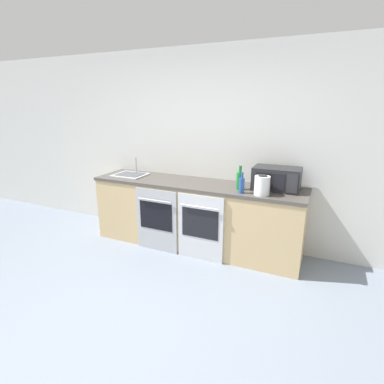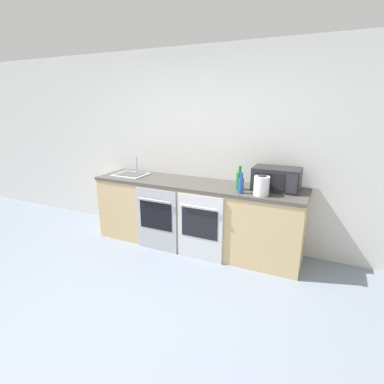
% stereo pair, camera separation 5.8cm
% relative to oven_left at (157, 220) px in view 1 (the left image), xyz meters
% --- Properties ---
extents(ground_plane, '(16.00, 16.00, 0.00)m').
position_rel_oven_left_xyz_m(ground_plane, '(0.40, -1.52, -0.43)').
color(ground_plane, gray).
extents(wall_back, '(10.00, 0.06, 2.60)m').
position_rel_oven_left_xyz_m(wall_back, '(0.40, 0.68, 0.87)').
color(wall_back, silver).
rests_on(wall_back, ground_plane).
extents(counter_back, '(2.81, 0.66, 0.90)m').
position_rel_oven_left_xyz_m(counter_back, '(0.40, 0.33, 0.02)').
color(counter_back, tan).
rests_on(counter_back, ground_plane).
extents(oven_left, '(0.59, 0.06, 0.84)m').
position_rel_oven_left_xyz_m(oven_left, '(0.00, 0.00, 0.00)').
color(oven_left, '#A8AAAF').
rests_on(oven_left, ground_plane).
extents(oven_right, '(0.59, 0.06, 0.84)m').
position_rel_oven_left_xyz_m(oven_right, '(0.62, 0.00, 0.00)').
color(oven_right, silver).
rests_on(oven_right, ground_plane).
extents(microwave, '(0.54, 0.33, 0.27)m').
position_rel_oven_left_xyz_m(microwave, '(1.42, 0.42, 0.60)').
color(microwave, '#232326').
rests_on(microwave, counter_back).
extents(bottle_blue, '(0.06, 0.06, 0.24)m').
position_rel_oven_left_xyz_m(bottle_blue, '(1.08, 0.11, 0.56)').
color(bottle_blue, '#234793').
rests_on(bottle_blue, counter_back).
extents(bottle_green, '(0.08, 0.08, 0.29)m').
position_rel_oven_left_xyz_m(bottle_green, '(1.02, 0.26, 0.58)').
color(bottle_green, '#19722D').
rests_on(bottle_green, counter_back).
extents(kettle, '(0.17, 0.17, 0.23)m').
position_rel_oven_left_xyz_m(kettle, '(1.30, 0.14, 0.58)').
color(kettle, white).
rests_on(kettle, counter_back).
extents(sink, '(0.45, 0.39, 0.24)m').
position_rel_oven_left_xyz_m(sink, '(-0.61, 0.33, 0.48)').
color(sink, '#B7BABF').
rests_on(sink, counter_back).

